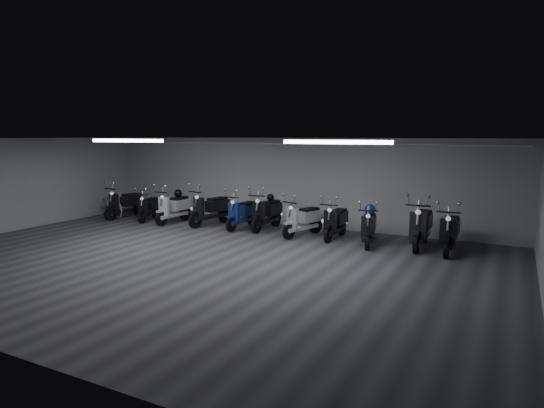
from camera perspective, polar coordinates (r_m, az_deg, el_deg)
The scene contains 22 objects.
floor at distance 11.14m, azimuth -9.12°, elevation -6.81°, with size 14.00×10.00×0.01m, color #3B3B3E.
ceiling at distance 10.76m, azimuth -9.47°, elevation 7.80°, with size 14.00×10.00×0.01m, color gray.
back_wall at distance 15.14m, azimuth 2.12°, elevation 2.70°, with size 14.00×0.01×2.80m, color #A6A6A9.
left_wall at distance 16.05m, azimuth -29.78°, elevation 1.93°, with size 0.01×10.00×2.80m, color #A6A6A9.
fluor_strip_left at distance 13.48m, azimuth -17.20°, elevation 7.35°, with size 2.40×0.18×0.08m, color white.
fluor_strip_right at distance 10.21m, azimuth 7.77°, elevation 7.45°, with size 2.40×0.18×0.08m, color white.
conduit at distance 14.99m, azimuth 2.00°, elevation 7.32°, with size 0.05×0.05×13.60m, color white.
scooter_0 at distance 17.17m, azimuth -17.42°, elevation 0.57°, with size 0.61×1.82×1.36m, color black, non-canonical shape.
scooter_1 at distance 16.53m, azimuth -14.77°, elevation 0.08°, with size 0.53×1.59×1.18m, color black, non-canonical shape.
scooter_2 at distance 15.84m, azimuth -11.87°, elevation 0.13°, with size 0.60×1.81×1.35m, color silver, non-canonical shape.
scooter_3 at distance 15.23m, azimuth -7.51°, elevation 0.04°, with size 0.63×1.90×1.41m, color black, non-canonical shape.
scooter_4 at distance 14.58m, azimuth -3.64°, elevation -0.50°, with size 0.58×1.74×1.30m, color navy, non-canonical shape.
scooter_5 at distance 14.35m, azimuth -0.68°, elevation -0.42°, with size 0.63×1.88×1.40m, color black, non-canonical shape.
scooter_6 at distance 13.47m, azimuth 3.74°, elevation -1.26°, with size 0.58×1.73×1.29m, color #B5B5B9, non-canonical shape.
scooter_7 at distance 13.25m, azimuth 7.71°, elevation -1.48°, with size 0.57×1.72×1.28m, color black, non-canonical shape.
scooter_8 at distance 12.63m, azimuth 11.68°, elevation -2.14°, with size 0.56×1.68×1.25m, color black, non-canonical shape.
scooter_9 at distance 12.65m, azimuth 17.65°, elevation -1.82°, with size 0.66×1.99×1.48m, color black, non-canonical shape.
bicycle at distance 17.73m, azimuth -18.88°, elevation 0.39°, with size 0.62×1.77×1.14m, color silver.
scooter_10 at distance 12.36m, azimuth 20.79°, elevation -2.46°, with size 0.61×1.84×1.37m, color black, non-canonical shape.
helmet_0 at distance 12.81m, azimuth 11.79°, elevation -0.66°, with size 0.29×0.29×0.29m, color navy.
helmet_1 at distance 15.99m, azimuth -11.31°, elevation 1.29°, with size 0.26×0.26×0.26m, color black.
helmet_2 at distance 14.54m, azimuth -0.18°, elevation 0.81°, with size 0.23×0.23×0.23m, color black.
Camera 1 is at (6.46, -8.60, 2.88)m, focal length 31.07 mm.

